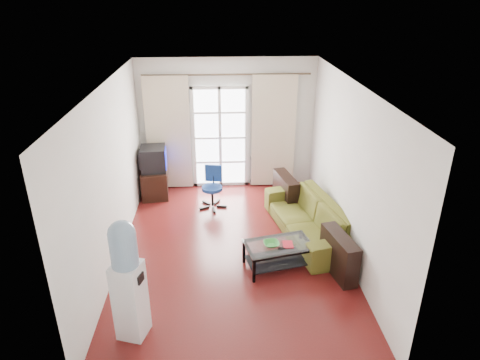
% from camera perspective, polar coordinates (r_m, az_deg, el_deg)
% --- Properties ---
extents(floor, '(5.20, 5.20, 0.00)m').
position_cam_1_polar(floor, '(7.09, -1.00, -9.33)').
color(floor, maroon).
rests_on(floor, ground).
extents(ceiling, '(5.20, 5.20, 0.00)m').
position_cam_1_polar(ceiling, '(6.03, -1.18, 12.54)').
color(ceiling, white).
rests_on(ceiling, wall_back).
extents(wall_back, '(3.60, 0.02, 2.70)m').
position_cam_1_polar(wall_back, '(8.88, -1.73, 7.45)').
color(wall_back, white).
rests_on(wall_back, floor).
extents(wall_front, '(3.60, 0.02, 2.70)m').
position_cam_1_polar(wall_front, '(4.19, 0.32, -13.69)').
color(wall_front, white).
rests_on(wall_front, floor).
extents(wall_left, '(0.02, 5.20, 2.70)m').
position_cam_1_polar(wall_left, '(6.63, -16.82, 0.33)').
color(wall_left, white).
rests_on(wall_left, floor).
extents(wall_right, '(0.02, 5.20, 2.70)m').
position_cam_1_polar(wall_right, '(6.74, 14.39, 1.02)').
color(wall_right, white).
rests_on(wall_right, floor).
extents(french_door, '(1.16, 0.06, 2.15)m').
position_cam_1_polar(french_door, '(8.91, -2.67, 5.63)').
color(french_door, white).
rests_on(french_door, wall_back).
extents(curtain_rod, '(3.30, 0.04, 0.04)m').
position_cam_1_polar(curtain_rod, '(8.54, -1.80, 13.88)').
color(curtain_rod, '#4C3F2D').
rests_on(curtain_rod, wall_back).
extents(curtain_left, '(0.90, 0.07, 2.35)m').
position_cam_1_polar(curtain_left, '(8.87, -9.51, 6.07)').
color(curtain_left, beige).
rests_on(curtain_left, curtain_rod).
extents(curtain_right, '(0.90, 0.07, 2.35)m').
position_cam_1_polar(curtain_right, '(8.89, 4.48, 6.38)').
color(curtain_right, beige).
rests_on(curtain_right, curtain_rod).
extents(radiator, '(0.64, 0.12, 0.64)m').
position_cam_1_polar(radiator, '(9.19, 3.36, 1.25)').
color(radiator, gray).
rests_on(radiator, floor).
extents(sofa, '(2.56, 1.76, 0.65)m').
position_cam_1_polar(sofa, '(7.43, 9.14, -5.07)').
color(sofa, brown).
rests_on(sofa, floor).
extents(coffee_table, '(1.10, 0.78, 0.41)m').
position_cam_1_polar(coffee_table, '(6.60, 5.13, -9.58)').
color(coffee_table, silver).
rests_on(coffee_table, floor).
extents(bowl, '(0.27, 0.27, 0.06)m').
position_cam_1_polar(bowl, '(6.46, 4.19, -8.50)').
color(bowl, green).
rests_on(bowl, coffee_table).
extents(book, '(0.17, 0.22, 0.02)m').
position_cam_1_polar(book, '(6.50, 5.73, -8.56)').
color(book, maroon).
rests_on(book, coffee_table).
extents(remote, '(0.16, 0.09, 0.02)m').
position_cam_1_polar(remote, '(6.42, 5.78, -9.00)').
color(remote, black).
rests_on(remote, coffee_table).
extents(tv_stand, '(0.60, 0.82, 0.57)m').
position_cam_1_polar(tv_stand, '(8.93, -11.30, -0.26)').
color(tv_stand, black).
rests_on(tv_stand, floor).
extents(crt_tv, '(0.57, 0.56, 0.48)m').
position_cam_1_polar(crt_tv, '(8.71, -11.61, 2.80)').
color(crt_tv, black).
rests_on(crt_tv, tv_stand).
extents(task_chair, '(0.64, 0.64, 0.82)m').
position_cam_1_polar(task_chair, '(8.32, -3.68, -2.04)').
color(task_chair, black).
rests_on(task_chair, floor).
extents(water_cooler, '(0.41, 0.41, 1.59)m').
position_cam_1_polar(water_cooler, '(5.28, -14.78, -12.56)').
color(water_cooler, white).
rests_on(water_cooler, floor).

